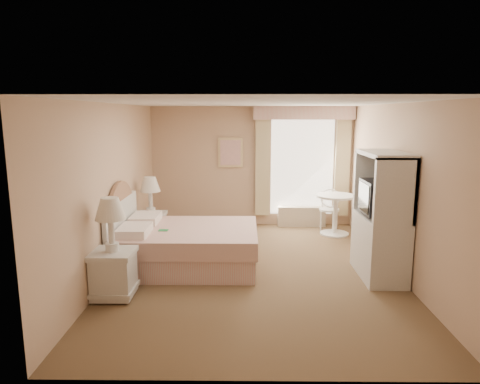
{
  "coord_description": "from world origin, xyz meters",
  "views": [
    {
      "loc": [
        -0.15,
        -6.2,
        2.35
      ],
      "look_at": [
        -0.23,
        0.3,
        1.16
      ],
      "focal_mm": 32.0,
      "sensor_mm": 36.0,
      "label": 1
    }
  ],
  "objects_px": {
    "nightstand_near": "(113,261)",
    "round_table": "(335,208)",
    "armoire": "(381,226)",
    "bed": "(182,245)",
    "cafe_chair": "(330,206)",
    "nightstand_far": "(151,220)"
  },
  "relations": [
    {
      "from": "nightstand_near",
      "to": "round_table",
      "type": "height_order",
      "value": "nightstand_near"
    },
    {
      "from": "armoire",
      "to": "bed",
      "type": "bearing_deg",
      "value": 172.5
    },
    {
      "from": "nightstand_near",
      "to": "round_table",
      "type": "xyz_separation_m",
      "value": [
        3.46,
        2.97,
        0.04
      ]
    },
    {
      "from": "armoire",
      "to": "cafe_chair",
      "type": "bearing_deg",
      "value": 94.76
    },
    {
      "from": "bed",
      "to": "nightstand_far",
      "type": "xyz_separation_m",
      "value": [
        -0.72,
        1.11,
        0.12
      ]
    },
    {
      "from": "nightstand_far",
      "to": "round_table",
      "type": "height_order",
      "value": "nightstand_far"
    },
    {
      "from": "nightstand_near",
      "to": "cafe_chair",
      "type": "bearing_deg",
      "value": 44.68
    },
    {
      "from": "cafe_chair",
      "to": "nightstand_near",
      "type": "bearing_deg",
      "value": -121.68
    },
    {
      "from": "round_table",
      "to": "nightstand_near",
      "type": "bearing_deg",
      "value": -139.36
    },
    {
      "from": "round_table",
      "to": "cafe_chair",
      "type": "xyz_separation_m",
      "value": [
        -0.03,
        0.43,
        -0.05
      ]
    },
    {
      "from": "nightstand_near",
      "to": "round_table",
      "type": "relative_size",
      "value": 1.63
    },
    {
      "from": "bed",
      "to": "nightstand_near",
      "type": "xyz_separation_m",
      "value": [
        -0.72,
        -1.16,
        0.14
      ]
    },
    {
      "from": "round_table",
      "to": "cafe_chair",
      "type": "relative_size",
      "value": 0.96
    },
    {
      "from": "bed",
      "to": "nightstand_far",
      "type": "relative_size",
      "value": 1.72
    },
    {
      "from": "bed",
      "to": "nightstand_near",
      "type": "distance_m",
      "value": 1.37
    },
    {
      "from": "bed",
      "to": "round_table",
      "type": "xyz_separation_m",
      "value": [
        2.74,
        1.81,
        0.18
      ]
    },
    {
      "from": "round_table",
      "to": "armoire",
      "type": "bearing_deg",
      "value": -85.01
    },
    {
      "from": "bed",
      "to": "nightstand_near",
      "type": "height_order",
      "value": "bed"
    },
    {
      "from": "bed",
      "to": "round_table",
      "type": "distance_m",
      "value": 3.29
    },
    {
      "from": "round_table",
      "to": "cafe_chair",
      "type": "bearing_deg",
      "value": 93.57
    },
    {
      "from": "bed",
      "to": "nightstand_near",
      "type": "bearing_deg",
      "value": -121.76
    },
    {
      "from": "round_table",
      "to": "armoire",
      "type": "height_order",
      "value": "armoire"
    }
  ]
}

